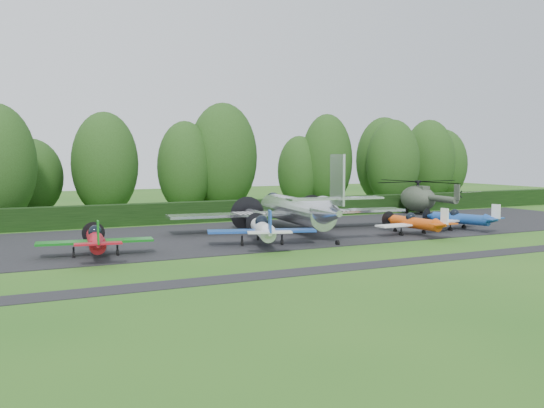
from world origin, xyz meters
name	(u,v)px	position (x,y,z in m)	size (l,w,h in m)	color
ground	(357,248)	(0.00, 0.00, 0.00)	(160.00, 160.00, 0.00)	#255A19
apron	(291,232)	(0.00, 10.00, 0.00)	(70.00, 18.00, 0.01)	black
taxiway_verge	(412,261)	(0.00, -6.00, 0.00)	(70.00, 2.00, 0.00)	black
hedgerow	(240,220)	(0.00, 21.00, 0.00)	(90.00, 1.60, 2.00)	black
transport_plane	(297,210)	(0.30, 9.45, 1.92)	(21.50, 16.49, 6.89)	silver
light_plane_red	(96,240)	(-17.41, 3.97, 1.17)	(7.34, 7.72, 2.82)	#A70F1E
light_plane_white	(262,229)	(-5.73, 3.63, 1.26)	(7.87, 8.28, 3.02)	silver
light_plane_orange	(415,223)	(7.95, 3.38, 1.06)	(6.64, 6.98, 2.55)	#D4490C
light_plane_blue	(460,218)	(13.76, 4.39, 1.05)	(6.56, 6.90, 2.52)	navy
helicopter	(418,196)	(19.84, 17.30, 2.02)	(11.66, 13.65, 3.76)	#333E30
sign_board	(472,197)	(30.89, 20.50, 1.36)	(3.58, 0.13, 2.01)	#3F3326
tree_0	(443,164)	(38.55, 34.29, 5.19)	(7.14, 7.14, 10.39)	black
tree_1	(105,164)	(-11.52, 31.22, 5.61)	(7.12, 7.12, 11.24)	black
tree_2	(299,171)	(12.96, 32.19, 4.49)	(5.48, 5.48, 9.01)	black
tree_3	(185,167)	(-2.53, 31.12, 5.22)	(6.32, 6.32, 10.46)	black
tree_5	(327,160)	(16.29, 30.90, 5.88)	(6.51, 6.51, 11.79)	black
tree_6	(223,157)	(2.15, 31.16, 6.34)	(8.10, 8.10, 12.70)	black
tree_7	(429,161)	(33.47, 31.53, 5.75)	(7.29, 7.29, 11.53)	black
tree_8	(384,161)	(25.43, 31.19, 5.81)	(7.44, 7.44, 11.65)	black
tree_10	(31,177)	(-18.72, 34.56, 4.18)	(6.73, 6.73, 8.37)	black
tree_11	(393,163)	(24.32, 27.75, 5.55)	(6.86, 6.86, 11.13)	black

